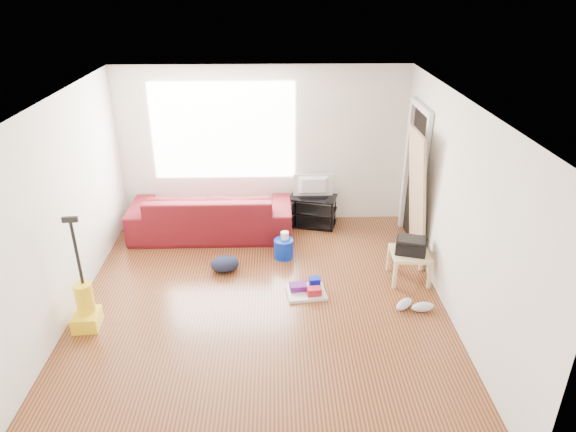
{
  "coord_description": "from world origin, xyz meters",
  "views": [
    {
      "loc": [
        0.19,
        -5.23,
        3.72
      ],
      "look_at": [
        0.35,
        0.6,
        0.94
      ],
      "focal_mm": 32.0,
      "sensor_mm": 36.0,
      "label": 1
    }
  ],
  "objects_px": {
    "bucket": "(284,257)",
    "cleaning_tray": "(307,290)",
    "backpack": "(225,271)",
    "vacuum": "(85,307)",
    "tv_stand": "(313,211)",
    "side_table": "(410,256)",
    "sofa": "(213,234)"
  },
  "relations": [
    {
      "from": "backpack",
      "to": "vacuum",
      "type": "relative_size",
      "value": 0.29
    },
    {
      "from": "bucket",
      "to": "cleaning_tray",
      "type": "relative_size",
      "value": 0.53
    },
    {
      "from": "sofa",
      "to": "tv_stand",
      "type": "distance_m",
      "value": 1.64
    },
    {
      "from": "sofa",
      "to": "bucket",
      "type": "relative_size",
      "value": 8.81
    },
    {
      "from": "side_table",
      "to": "vacuum",
      "type": "xyz_separation_m",
      "value": [
        -3.95,
        -0.9,
        -0.09
      ]
    },
    {
      "from": "sofa",
      "to": "vacuum",
      "type": "xyz_separation_m",
      "value": [
        -1.2,
        -2.27,
        0.25
      ]
    },
    {
      "from": "cleaning_tray",
      "to": "tv_stand",
      "type": "bearing_deg",
      "value": 83.91
    },
    {
      "from": "sofa",
      "to": "backpack",
      "type": "bearing_deg",
      "value": 104.63
    },
    {
      "from": "sofa",
      "to": "bucket",
      "type": "height_order",
      "value": "sofa"
    },
    {
      "from": "sofa",
      "to": "backpack",
      "type": "height_order",
      "value": "sofa"
    },
    {
      "from": "bucket",
      "to": "cleaning_tray",
      "type": "distance_m",
      "value": 0.97
    },
    {
      "from": "tv_stand",
      "to": "bucket",
      "type": "bearing_deg",
      "value": -100.21
    },
    {
      "from": "side_table",
      "to": "backpack",
      "type": "bearing_deg",
      "value": 174.01
    },
    {
      "from": "side_table",
      "to": "backpack",
      "type": "xyz_separation_m",
      "value": [
        -2.46,
        0.26,
        -0.34
      ]
    },
    {
      "from": "sofa",
      "to": "tv_stand",
      "type": "relative_size",
      "value": 3.04
    },
    {
      "from": "tv_stand",
      "to": "bucket",
      "type": "relative_size",
      "value": 2.9
    },
    {
      "from": "tv_stand",
      "to": "bucket",
      "type": "distance_m",
      "value": 1.16
    },
    {
      "from": "backpack",
      "to": "vacuum",
      "type": "distance_m",
      "value": 1.9
    },
    {
      "from": "sofa",
      "to": "cleaning_tray",
      "type": "distance_m",
      "value": 2.18
    },
    {
      "from": "vacuum",
      "to": "side_table",
      "type": "bearing_deg",
      "value": 8.4
    },
    {
      "from": "backpack",
      "to": "vacuum",
      "type": "height_order",
      "value": "vacuum"
    },
    {
      "from": "bucket",
      "to": "side_table",
      "type": "bearing_deg",
      "value": -20.46
    },
    {
      "from": "backpack",
      "to": "cleaning_tray",
      "type": "bearing_deg",
      "value": -42.37
    },
    {
      "from": "side_table",
      "to": "vacuum",
      "type": "bearing_deg",
      "value": -167.15
    },
    {
      "from": "vacuum",
      "to": "sofa",
      "type": "bearing_deg",
      "value": 57.75
    },
    {
      "from": "tv_stand",
      "to": "cleaning_tray",
      "type": "height_order",
      "value": "tv_stand"
    },
    {
      "from": "tv_stand",
      "to": "backpack",
      "type": "bearing_deg",
      "value": -118.01
    },
    {
      "from": "sofa",
      "to": "tv_stand",
      "type": "height_order",
      "value": "tv_stand"
    },
    {
      "from": "side_table",
      "to": "bucket",
      "type": "bearing_deg",
      "value": 159.54
    },
    {
      "from": "tv_stand",
      "to": "cleaning_tray",
      "type": "relative_size",
      "value": 1.52
    },
    {
      "from": "cleaning_tray",
      "to": "vacuum",
      "type": "xyz_separation_m",
      "value": [
        -2.58,
        -0.58,
        0.2
      ]
    },
    {
      "from": "side_table",
      "to": "vacuum",
      "type": "distance_m",
      "value": 4.05
    }
  ]
}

